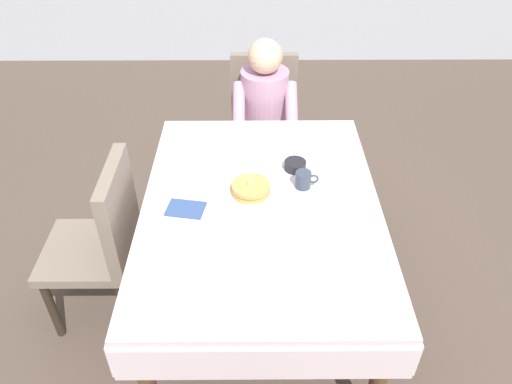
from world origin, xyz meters
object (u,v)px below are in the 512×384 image
breakfast_stack (251,188)px  bowl_butter (295,165)px  diner_person (265,109)px  knife_right_of_plate (291,197)px  syrup_pitcher (198,166)px  spoon_near_edge (262,242)px  chair_diner (264,116)px  cup_coffee (304,180)px  chair_left_side (104,236)px  dining_table_main (261,217)px  fork_left_of_plate (211,197)px  plate_breakfast (251,194)px

breakfast_stack → bowl_butter: (0.22, 0.21, -0.02)m
diner_person → knife_right_of_plate: diner_person is taller
diner_person → syrup_pitcher: 0.85m
spoon_near_edge → knife_right_of_plate: bearing=52.4°
chair_diner → cup_coffee: bearing=99.1°
diner_person → chair_left_side: 1.30m
syrup_pitcher → knife_right_of_plate: (0.45, -0.21, -0.04)m
dining_table_main → spoon_near_edge: (-0.00, -0.26, 0.09)m
chair_left_side → fork_left_of_plate: chair_left_side is taller
syrup_pitcher → cup_coffee: bearing=-13.8°
fork_left_of_plate → knife_right_of_plate: size_ratio=0.90×
dining_table_main → chair_left_side: bearing=180.0°
plate_breakfast → breakfast_stack: breakfast_stack is taller
dining_table_main → spoon_near_edge: 0.28m
chair_left_side → cup_coffee: chair_left_side is taller
cup_coffee → fork_left_of_plate: bearing=-169.5°
breakfast_stack → syrup_pitcher: size_ratio=2.47×
cup_coffee → syrup_pitcher: bearing=166.2°
dining_table_main → chair_left_side: 0.78m
plate_breakfast → bowl_butter: bowl_butter is taller
bowl_butter → syrup_pitcher: size_ratio=1.37×
diner_person → syrup_pitcher: (-0.35, -0.77, 0.11)m
cup_coffee → spoon_near_edge: (-0.21, -0.38, -0.04)m
plate_breakfast → breakfast_stack: size_ratio=1.42×
diner_person → breakfast_stack: size_ratio=5.66×
diner_person → plate_breakfast: diner_person is taller
syrup_pitcher → chair_diner: bearing=69.3°
bowl_butter → spoon_near_edge: 0.56m
spoon_near_edge → chair_diner: bearing=76.6°
bowl_butter → breakfast_stack: bearing=-136.8°
chair_left_side → syrup_pitcher: 0.58m
chair_left_side → fork_left_of_plate: size_ratio=5.17×
dining_table_main → fork_left_of_plate: (-0.24, 0.04, 0.09)m
chair_left_side → bowl_butter: 1.01m
syrup_pitcher → fork_left_of_plate: size_ratio=0.44×
plate_breakfast → bowl_butter: (0.22, 0.21, 0.01)m
cup_coffee → spoon_near_edge: cup_coffee is taller
diner_person → breakfast_stack: diner_person is taller
diner_person → spoon_near_edge: diner_person is taller
fork_left_of_plate → plate_breakfast: bearing=-77.4°
syrup_pitcher → diner_person: bearing=65.5°
bowl_butter → dining_table_main: bearing=-123.1°
dining_table_main → cup_coffee: 0.27m
knife_right_of_plate → spoon_near_edge: size_ratio=1.33×
dining_table_main → plate_breakfast: (-0.05, 0.06, 0.10)m
cup_coffee → knife_right_of_plate: 0.11m
dining_table_main → chair_diner: bearing=88.2°
breakfast_stack → chair_diner: bearing=85.6°
dining_table_main → knife_right_of_plate: (0.14, 0.04, 0.09)m
chair_diner → plate_breakfast: chair_diner is taller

